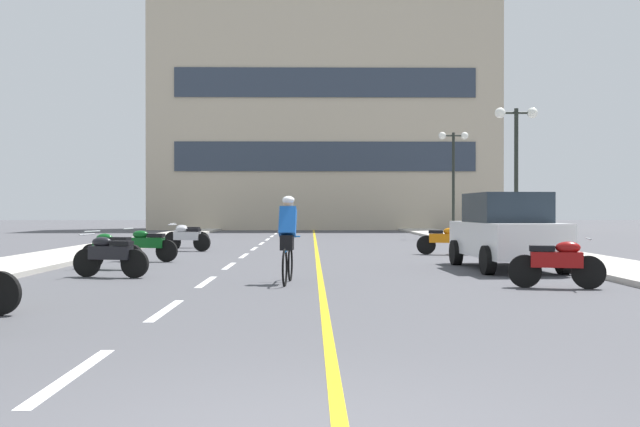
{
  "coord_description": "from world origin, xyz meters",
  "views": [
    {
      "loc": [
        0.06,
        -4.25,
        1.43
      ],
      "look_at": [
        0.35,
        18.91,
        1.29
      ],
      "focal_mm": 40.69,
      "sensor_mm": 36.0,
      "label": 1
    }
  ],
  "objects_px": {
    "parked_car_near": "(506,231)",
    "motorcycle_3": "(110,255)",
    "street_lamp_mid": "(516,144)",
    "motorcycle_6": "(444,240)",
    "motorcycle_7": "(187,237)",
    "motorcycle_8": "(187,235)",
    "motorcycle_5": "(147,244)",
    "cyclist_rider": "(288,237)",
    "street_lamp_far": "(453,160)",
    "motorcycle_4": "(111,249)",
    "motorcycle_2": "(557,262)"
  },
  "relations": [
    {
      "from": "motorcycle_2",
      "to": "motorcycle_5",
      "type": "xyz_separation_m",
      "value": [
        -8.92,
        6.76,
        0.0
      ]
    },
    {
      "from": "motorcycle_6",
      "to": "street_lamp_mid",
      "type": "bearing_deg",
      "value": 33.05
    },
    {
      "from": "parked_car_near",
      "to": "motorcycle_2",
      "type": "distance_m",
      "value": 4.18
    },
    {
      "from": "motorcycle_2",
      "to": "motorcycle_6",
      "type": "distance_m",
      "value": 9.66
    },
    {
      "from": "motorcycle_5",
      "to": "motorcycle_8",
      "type": "relative_size",
      "value": 1.0
    },
    {
      "from": "motorcycle_3",
      "to": "cyclist_rider",
      "type": "xyz_separation_m",
      "value": [
        3.76,
        -1.23,
        0.41
      ]
    },
    {
      "from": "street_lamp_far",
      "to": "motorcycle_2",
      "type": "distance_m",
      "value": 22.76
    },
    {
      "from": "parked_car_near",
      "to": "motorcycle_7",
      "type": "bearing_deg",
      "value": 139.62
    },
    {
      "from": "parked_car_near",
      "to": "cyclist_rider",
      "type": "xyz_separation_m",
      "value": [
        -5.09,
        -3.18,
        -0.03
      ]
    },
    {
      "from": "motorcycle_2",
      "to": "motorcycle_6",
      "type": "bearing_deg",
      "value": 91.55
    },
    {
      "from": "street_lamp_mid",
      "to": "motorcycle_3",
      "type": "height_order",
      "value": "street_lamp_mid"
    },
    {
      "from": "motorcycle_2",
      "to": "motorcycle_7",
      "type": "distance_m",
      "value": 14.58
    },
    {
      "from": "cyclist_rider",
      "to": "motorcycle_6",
      "type": "bearing_deg",
      "value": 61.89
    },
    {
      "from": "motorcycle_6",
      "to": "motorcycle_8",
      "type": "xyz_separation_m",
      "value": [
        -8.81,
        4.24,
        0.0
      ]
    },
    {
      "from": "motorcycle_2",
      "to": "cyclist_rider",
      "type": "height_order",
      "value": "cyclist_rider"
    },
    {
      "from": "street_lamp_mid",
      "to": "motorcycle_6",
      "type": "height_order",
      "value": "street_lamp_mid"
    },
    {
      "from": "street_lamp_far",
      "to": "cyclist_rider",
      "type": "relative_size",
      "value": 2.88
    },
    {
      "from": "motorcycle_7",
      "to": "motorcycle_8",
      "type": "distance_m",
      "value": 2.22
    },
    {
      "from": "street_lamp_far",
      "to": "motorcycle_8",
      "type": "height_order",
      "value": "street_lamp_far"
    },
    {
      "from": "street_lamp_mid",
      "to": "motorcycle_3",
      "type": "xyz_separation_m",
      "value": [
        -11.18,
        -9.27,
        -3.16
      ]
    },
    {
      "from": "street_lamp_mid",
      "to": "motorcycle_8",
      "type": "xyz_separation_m",
      "value": [
        -11.59,
        2.43,
        -3.16
      ]
    },
    {
      "from": "street_lamp_mid",
      "to": "cyclist_rider",
      "type": "height_order",
      "value": "street_lamp_mid"
    },
    {
      "from": "motorcycle_4",
      "to": "motorcycle_5",
      "type": "xyz_separation_m",
      "value": [
        0.29,
        2.5,
        0.0
      ]
    },
    {
      "from": "parked_car_near",
      "to": "cyclist_rider",
      "type": "relative_size",
      "value": 2.42
    },
    {
      "from": "motorcycle_8",
      "to": "motorcycle_5",
      "type": "bearing_deg",
      "value": -88.81
    },
    {
      "from": "motorcycle_2",
      "to": "motorcycle_6",
      "type": "height_order",
      "value": "same"
    },
    {
      "from": "motorcycle_8",
      "to": "motorcycle_7",
      "type": "bearing_deg",
      "value": -80.16
    },
    {
      "from": "motorcycle_7",
      "to": "motorcycle_5",
      "type": "bearing_deg",
      "value": -92.68
    },
    {
      "from": "motorcycle_4",
      "to": "motorcycle_5",
      "type": "relative_size",
      "value": 0.97
    },
    {
      "from": "street_lamp_far",
      "to": "motorcycle_7",
      "type": "xyz_separation_m",
      "value": [
        -11.22,
        -10.66,
        -3.38
      ]
    },
    {
      "from": "motorcycle_3",
      "to": "motorcycle_5",
      "type": "distance_m",
      "value": 4.57
    },
    {
      "from": "parked_car_near",
      "to": "motorcycle_5",
      "type": "distance_m",
      "value": 9.48
    },
    {
      "from": "parked_car_near",
      "to": "motorcycle_7",
      "type": "relative_size",
      "value": 2.58
    },
    {
      "from": "parked_car_near",
      "to": "motorcycle_6",
      "type": "bearing_deg",
      "value": 94.71
    },
    {
      "from": "motorcycle_6",
      "to": "cyclist_rider",
      "type": "relative_size",
      "value": 0.95
    },
    {
      "from": "cyclist_rider",
      "to": "motorcycle_8",
      "type": "bearing_deg",
      "value": 107.87
    },
    {
      "from": "motorcycle_2",
      "to": "motorcycle_7",
      "type": "bearing_deg",
      "value": 126.58
    },
    {
      "from": "motorcycle_2",
      "to": "motorcycle_4",
      "type": "relative_size",
      "value": 1.02
    },
    {
      "from": "parked_car_near",
      "to": "motorcycle_3",
      "type": "relative_size",
      "value": 2.55
    },
    {
      "from": "motorcycle_7",
      "to": "cyclist_rider",
      "type": "distance_m",
      "value": 11.39
    },
    {
      "from": "street_lamp_far",
      "to": "parked_car_near",
      "type": "distance_m",
      "value": 18.6
    },
    {
      "from": "street_lamp_mid",
      "to": "motorcycle_6",
      "type": "bearing_deg",
      "value": -146.95
    },
    {
      "from": "motorcycle_8",
      "to": "parked_car_near",
      "type": "bearing_deg",
      "value": -46.45
    },
    {
      "from": "street_lamp_far",
      "to": "motorcycle_6",
      "type": "xyz_separation_m",
      "value": [
        -2.79,
        -12.71,
        -3.38
      ]
    },
    {
      "from": "motorcycle_3",
      "to": "motorcycle_6",
      "type": "bearing_deg",
      "value": 41.6
    },
    {
      "from": "motorcycle_7",
      "to": "street_lamp_mid",
      "type": "bearing_deg",
      "value": -1.24
    },
    {
      "from": "motorcycle_2",
      "to": "cyclist_rider",
      "type": "relative_size",
      "value": 0.95
    },
    {
      "from": "motorcycle_4",
      "to": "cyclist_rider",
      "type": "xyz_separation_m",
      "value": [
        4.3,
        -3.29,
        0.41
      ]
    },
    {
      "from": "street_lamp_mid",
      "to": "motorcycle_2",
      "type": "xyz_separation_m",
      "value": [
        -2.52,
        -11.46,
        -3.16
      ]
    },
    {
      "from": "street_lamp_far",
      "to": "cyclist_rider",
      "type": "xyz_separation_m",
      "value": [
        -7.43,
        -21.4,
        -2.96
      ]
    }
  ]
}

